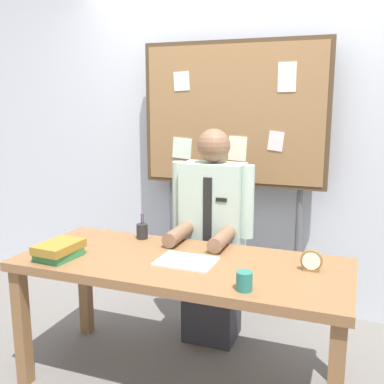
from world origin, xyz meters
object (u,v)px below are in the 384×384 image
at_px(open_notebook, 186,261).
at_px(desk_clock, 311,262).
at_px(pen_holder, 142,231).
at_px(book_stack, 59,250).
at_px(desk, 181,275).
at_px(person, 212,244).
at_px(bulletin_board, 233,119).
at_px(coffee_mug, 244,281).

height_order(open_notebook, desk_clock, desk_clock).
bearing_deg(pen_holder, open_notebook, -35.93).
bearing_deg(book_stack, desk, 17.65).
height_order(person, pen_holder, person).
bearing_deg(desk, book_stack, -162.35).
distance_m(desk, book_stack, 0.69).
relative_size(desk, bulletin_board, 0.90).
distance_m(bulletin_board, open_notebook, 1.26).
xyz_separation_m(book_stack, open_notebook, (0.68, 0.19, -0.04)).
bearing_deg(desk, pen_holder, 143.33).
height_order(desk_clock, coffee_mug, desk_clock).
distance_m(desk, open_notebook, 0.10).
bearing_deg(pen_holder, book_stack, -118.58).
xyz_separation_m(bulletin_board, pen_holder, (-0.38, -0.73, -0.68)).
distance_m(person, desk_clock, 0.83).
bearing_deg(person, coffee_mug, -62.81).
bearing_deg(bulletin_board, desk, -90.00).
distance_m(open_notebook, coffee_mug, 0.46).
bearing_deg(bulletin_board, person, -90.00).
distance_m(person, pen_holder, 0.48).
xyz_separation_m(bulletin_board, coffee_mug, (0.42, -1.28, -0.69)).
xyz_separation_m(book_stack, pen_holder, (0.27, 0.49, 0.00)).
bearing_deg(open_notebook, book_stack, -164.82).
relative_size(desk_clock, coffee_mug, 1.25).
distance_m(desk_clock, coffee_mug, 0.44).
bearing_deg(coffee_mug, person, 117.19).
bearing_deg(pen_holder, desk, -36.67).
distance_m(book_stack, pen_holder, 0.56).
bearing_deg(coffee_mug, open_notebook, 147.05).
bearing_deg(person, bulletin_board, 90.00).
relative_size(bulletin_board, desk_clock, 18.15).
distance_m(open_notebook, desk_clock, 0.65).
xyz_separation_m(bulletin_board, open_notebook, (0.04, -1.03, -0.72)).
relative_size(desk, coffee_mug, 20.33).
height_order(person, desk_clock, person).
distance_m(book_stack, coffee_mug, 1.07).
bearing_deg(book_stack, pen_holder, 61.42).
distance_m(person, open_notebook, 0.58).
relative_size(bulletin_board, pen_holder, 12.65).
xyz_separation_m(bulletin_board, desk_clock, (0.68, -0.93, -0.68)).
bearing_deg(desk_clock, pen_holder, 169.59).
bearing_deg(desk, person, 90.00).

